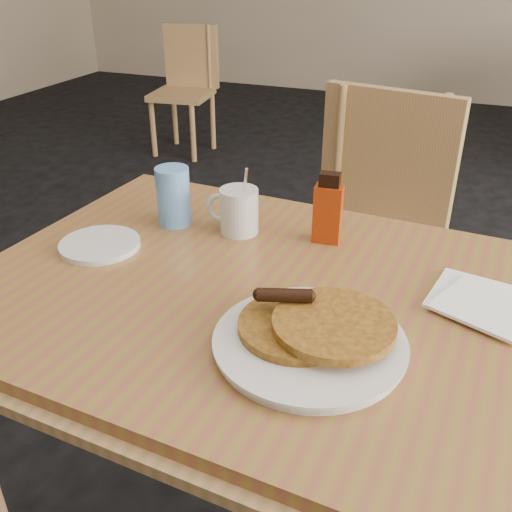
{
  "coord_description": "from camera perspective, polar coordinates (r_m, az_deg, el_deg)",
  "views": [
    {
      "loc": [
        0.29,
        -0.74,
        1.29
      ],
      "look_at": [
        -0.02,
        0.03,
        0.84
      ],
      "focal_mm": 40.0,
      "sensor_mm": 36.0,
      "label": 1
    }
  ],
  "objects": [
    {
      "name": "main_table",
      "position": [
        1.04,
        3.31,
        -5.69
      ],
      "size": [
        1.26,
        0.89,
        0.75
      ],
      "rotation": [
        0.0,
        0.0,
        -0.06
      ],
      "color": "brown",
      "rests_on": "floor"
    },
    {
      "name": "chair_main_far",
      "position": [
        1.77,
        11.83,
        3.37
      ],
      "size": [
        0.5,
        0.5,
        0.93
      ],
      "rotation": [
        0.0,
        0.0,
        -0.21
      ],
      "color": "tan",
      "rests_on": "floor"
    },
    {
      "name": "chair_wall_extra",
      "position": [
        4.11,
        -6.97,
        17.22
      ],
      "size": [
        0.43,
        0.43,
        0.84
      ],
      "rotation": [
        0.0,
        0.0,
        0.14
      ],
      "color": "tan",
      "rests_on": "floor"
    },
    {
      "name": "pancake_plate",
      "position": [
        0.88,
        5.54,
        -7.98
      ],
      "size": [
        0.3,
        0.3,
        0.07
      ],
      "rotation": [
        0.0,
        0.0,
        -0.1
      ],
      "color": "silver",
      "rests_on": "main_table"
    },
    {
      "name": "coffee_mug",
      "position": [
        1.21,
        -1.83,
        4.62
      ],
      "size": [
        0.12,
        0.08,
        0.15
      ],
      "rotation": [
        0.0,
        0.0,
        0.13
      ],
      "color": "silver",
      "rests_on": "main_table"
    },
    {
      "name": "syrup_bottle",
      "position": [
        1.17,
        7.2,
        4.55
      ],
      "size": [
        0.06,
        0.04,
        0.15
      ],
      "rotation": [
        0.0,
        0.0,
        0.09
      ],
      "color": "maroon",
      "rests_on": "main_table"
    },
    {
      "name": "napkin_stack",
      "position": [
        1.05,
        21.67,
        -4.29
      ],
      "size": [
        0.2,
        0.21,
        0.01
      ],
      "rotation": [
        0.0,
        0.0,
        -0.18
      ],
      "color": "white",
      "rests_on": "main_table"
    },
    {
      "name": "blue_tumbler",
      "position": [
        1.26,
        -8.26,
        5.94
      ],
      "size": [
        0.07,
        0.07,
        0.13
      ],
      "primitive_type": "cylinder",
      "rotation": [
        0.0,
        0.0,
        0.02
      ],
      "color": "#619EE3",
      "rests_on": "main_table"
    },
    {
      "name": "side_saucer",
      "position": [
        1.21,
        -15.35,
        1.11
      ],
      "size": [
        0.17,
        0.17,
        0.01
      ],
      "primitive_type": "cylinder",
      "rotation": [
        0.0,
        0.0,
        -0.07
      ],
      "color": "silver",
      "rests_on": "main_table"
    }
  ]
}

